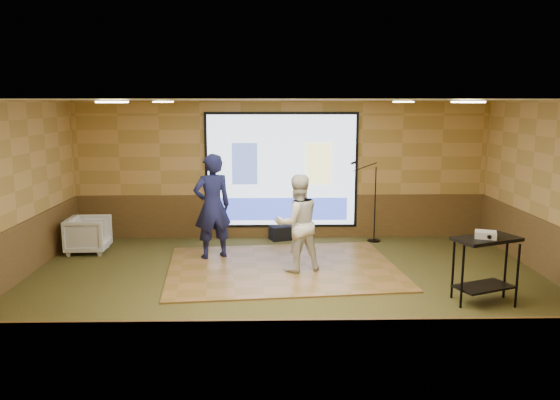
{
  "coord_description": "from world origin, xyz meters",
  "views": [
    {
      "loc": [
        -0.29,
        -8.34,
        2.97
      ],
      "look_at": [
        -0.09,
        0.93,
        1.3
      ],
      "focal_mm": 35.0,
      "sensor_mm": 36.0,
      "label": 1
    }
  ],
  "objects_px": {
    "projector_screen": "(282,172)",
    "mic_stand": "(372,219)",
    "player_left": "(212,206)",
    "duffel_bag": "(282,233)",
    "player_right": "(297,223)",
    "projector": "(486,235)",
    "av_table": "(486,257)",
    "dance_floor": "(283,268)",
    "banquet_chair": "(88,235)"
  },
  "relations": [
    {
      "from": "player_right",
      "to": "banquet_chair",
      "type": "bearing_deg",
      "value": -37.63
    },
    {
      "from": "dance_floor",
      "to": "projector_screen",
      "type": "bearing_deg",
      "value": 89.12
    },
    {
      "from": "player_right",
      "to": "projector",
      "type": "distance_m",
      "value": 3.12
    },
    {
      "from": "projector",
      "to": "duffel_bag",
      "type": "relative_size",
      "value": 0.61
    },
    {
      "from": "dance_floor",
      "to": "banquet_chair",
      "type": "bearing_deg",
      "value": 163.08
    },
    {
      "from": "player_left",
      "to": "mic_stand",
      "type": "xyz_separation_m",
      "value": [
        3.29,
        1.26,
        -0.53
      ]
    },
    {
      "from": "player_right",
      "to": "projector",
      "type": "relative_size",
      "value": 5.76
    },
    {
      "from": "projector_screen",
      "to": "banquet_chair",
      "type": "distance_m",
      "value": 4.19
    },
    {
      "from": "player_left",
      "to": "projector",
      "type": "distance_m",
      "value": 4.9
    },
    {
      "from": "player_left",
      "to": "av_table",
      "type": "relative_size",
      "value": 1.98
    },
    {
      "from": "projector_screen",
      "to": "duffel_bag",
      "type": "relative_size",
      "value": 6.77
    },
    {
      "from": "dance_floor",
      "to": "av_table",
      "type": "distance_m",
      "value": 3.52
    },
    {
      "from": "player_left",
      "to": "av_table",
      "type": "distance_m",
      "value": 4.92
    },
    {
      "from": "player_left",
      "to": "banquet_chair",
      "type": "bearing_deg",
      "value": -35.24
    },
    {
      "from": "projector_screen",
      "to": "dance_floor",
      "type": "distance_m",
      "value": 2.71
    },
    {
      "from": "av_table",
      "to": "banquet_chair",
      "type": "bearing_deg",
      "value": 156.63
    },
    {
      "from": "duffel_bag",
      "to": "player_right",
      "type": "bearing_deg",
      "value": -84.49
    },
    {
      "from": "player_right",
      "to": "av_table",
      "type": "height_order",
      "value": "player_right"
    },
    {
      "from": "projector_screen",
      "to": "duffel_bag",
      "type": "xyz_separation_m",
      "value": [
        -0.01,
        -0.19,
        -1.32
      ]
    },
    {
      "from": "dance_floor",
      "to": "banquet_chair",
      "type": "relative_size",
      "value": 5.17
    },
    {
      "from": "projector_screen",
      "to": "player_right",
      "type": "distance_m",
      "value": 2.56
    },
    {
      "from": "player_left",
      "to": "duffel_bag",
      "type": "bearing_deg",
      "value": -156.88
    },
    {
      "from": "projector_screen",
      "to": "mic_stand",
      "type": "height_order",
      "value": "projector_screen"
    },
    {
      "from": "player_right",
      "to": "player_left",
      "type": "bearing_deg",
      "value": -47.79
    },
    {
      "from": "player_left",
      "to": "player_right",
      "type": "relative_size",
      "value": 1.17
    },
    {
      "from": "projector",
      "to": "mic_stand",
      "type": "bearing_deg",
      "value": 124.86
    },
    {
      "from": "av_table",
      "to": "duffel_bag",
      "type": "relative_size",
      "value": 2.06
    },
    {
      "from": "player_right",
      "to": "mic_stand",
      "type": "relative_size",
      "value": 0.98
    },
    {
      "from": "player_left",
      "to": "banquet_chair",
      "type": "relative_size",
      "value": 2.52
    },
    {
      "from": "player_right",
      "to": "duffel_bag",
      "type": "height_order",
      "value": "player_right"
    },
    {
      "from": "player_right",
      "to": "mic_stand",
      "type": "xyz_separation_m",
      "value": [
        1.72,
        2.11,
        -0.39
      ]
    },
    {
      "from": "player_right",
      "to": "projector",
      "type": "height_order",
      "value": "player_right"
    },
    {
      "from": "projector_screen",
      "to": "mic_stand",
      "type": "distance_m",
      "value": 2.2
    },
    {
      "from": "mic_stand",
      "to": "duffel_bag",
      "type": "bearing_deg",
      "value": -163.0
    },
    {
      "from": "projector",
      "to": "projector_screen",
      "type": "bearing_deg",
      "value": 145.73
    },
    {
      "from": "duffel_bag",
      "to": "banquet_chair",
      "type": "bearing_deg",
      "value": -166.57
    },
    {
      "from": "projector",
      "to": "player_right",
      "type": "bearing_deg",
      "value": 169.44
    },
    {
      "from": "projector",
      "to": "duffel_bag",
      "type": "bearing_deg",
      "value": 147.05
    },
    {
      "from": "av_table",
      "to": "projector",
      "type": "height_order",
      "value": "projector"
    },
    {
      "from": "projector_screen",
      "to": "banquet_chair",
      "type": "relative_size",
      "value": 4.2
    },
    {
      "from": "banquet_chair",
      "to": "duffel_bag",
      "type": "relative_size",
      "value": 1.61
    },
    {
      "from": "mic_stand",
      "to": "duffel_bag",
      "type": "height_order",
      "value": "mic_stand"
    },
    {
      "from": "dance_floor",
      "to": "av_table",
      "type": "xyz_separation_m",
      "value": [
        2.96,
        -1.77,
        0.7
      ]
    },
    {
      "from": "av_table",
      "to": "mic_stand",
      "type": "height_order",
      "value": "mic_stand"
    },
    {
      "from": "mic_stand",
      "to": "player_left",
      "type": "bearing_deg",
      "value": -136.72
    },
    {
      "from": "av_table",
      "to": "mic_stand",
      "type": "relative_size",
      "value": 0.58
    },
    {
      "from": "dance_floor",
      "to": "mic_stand",
      "type": "height_order",
      "value": "mic_stand"
    },
    {
      "from": "player_left",
      "to": "player_right",
      "type": "distance_m",
      "value": 1.79
    },
    {
      "from": "av_table",
      "to": "banquet_chair",
      "type": "height_order",
      "value": "av_table"
    },
    {
      "from": "projector_screen",
      "to": "av_table",
      "type": "distance_m",
      "value": 5.06
    }
  ]
}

